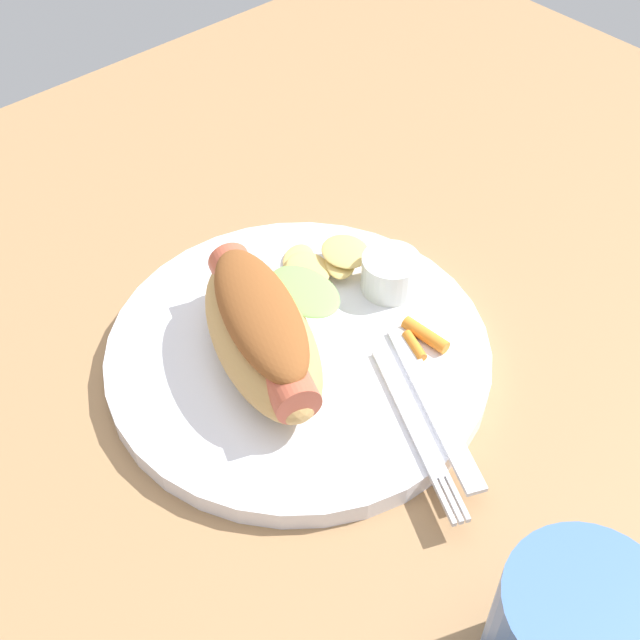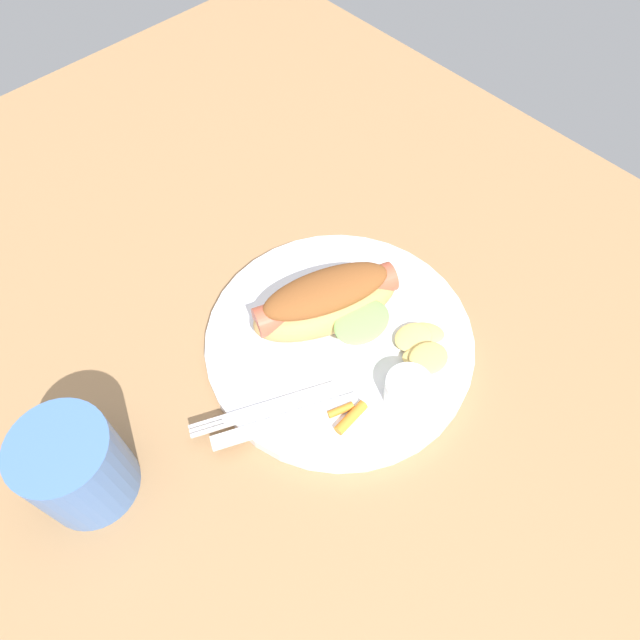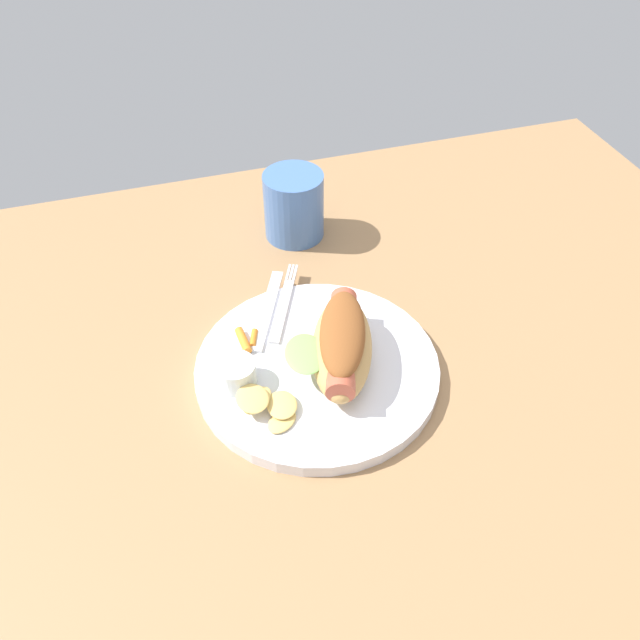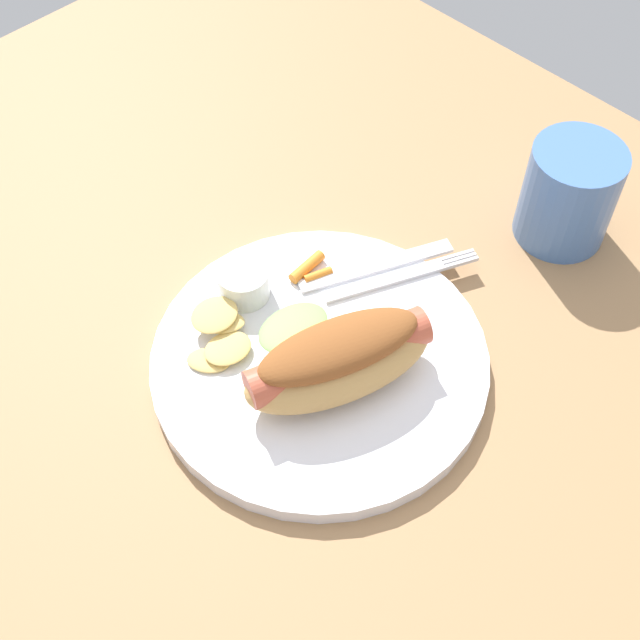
# 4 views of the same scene
# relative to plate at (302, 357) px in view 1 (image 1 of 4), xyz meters

# --- Properties ---
(ground_plane) EXTENTS (1.20, 0.90, 0.02)m
(ground_plane) POSITION_rel_plate_xyz_m (-0.03, 0.00, -0.02)
(ground_plane) COLOR #9E754C
(plate) EXTENTS (0.27, 0.27, 0.02)m
(plate) POSITION_rel_plate_xyz_m (0.00, 0.00, 0.00)
(plate) COLOR white
(plate) RESTS_ON ground_plane
(hot_dog) EXTENTS (0.13, 0.17, 0.06)m
(hot_dog) POSITION_rel_plate_xyz_m (-0.03, 0.01, 0.04)
(hot_dog) COLOR tan
(hot_dog) RESTS_ON plate
(sauce_ramekin) EXTENTS (0.04, 0.04, 0.03)m
(sauce_ramekin) POSITION_rel_plate_xyz_m (0.09, 0.00, 0.02)
(sauce_ramekin) COLOR white
(sauce_ramekin) RESTS_ON plate
(fork) EXTENTS (0.07, 0.13, 0.00)m
(fork) POSITION_rel_plate_xyz_m (0.01, -0.10, 0.01)
(fork) COLOR silver
(fork) RESTS_ON plate
(knife) EXTENTS (0.07, 0.13, 0.00)m
(knife) POSITION_rel_plate_xyz_m (0.03, -0.10, 0.01)
(knife) COLOR silver
(knife) RESTS_ON plate
(chips_pile) EXTENTS (0.07, 0.07, 0.02)m
(chips_pile) POSITION_rel_plate_xyz_m (0.07, 0.05, 0.02)
(chips_pile) COLOR #E1BD67
(chips_pile) RESTS_ON plate
(carrot_garnish) EXTENTS (0.03, 0.04, 0.01)m
(carrot_garnish) POSITION_rel_plate_xyz_m (0.07, -0.05, 0.01)
(carrot_garnish) COLOR orange
(carrot_garnish) RESTS_ON plate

